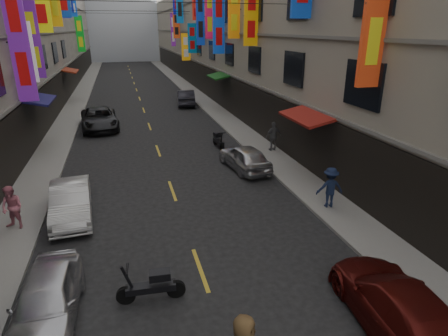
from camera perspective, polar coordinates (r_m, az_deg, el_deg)
sidewalk_left at (r=40.06m, az=-21.43°, el=9.50°), size 2.00×90.00×0.12m
sidewalk_right at (r=40.59m, az=-4.12°, el=10.98°), size 2.00×90.00×0.12m
building_row_right at (r=41.71m, az=4.39°, el=24.22°), size 10.14×90.00×19.00m
haze_block at (r=89.38m, az=-15.38°, el=22.59°), size 18.00×8.00×22.00m
street_awnings at (r=23.58m, az=-14.07°, el=10.73°), size 13.99×35.20×0.41m
lane_markings at (r=36.94m, az=-12.46°, el=9.51°), size 0.12×80.20×0.01m
scooter_crossing at (r=10.44m, az=-10.91°, el=-17.24°), size 1.80×0.50×1.14m
scooter_far_right at (r=22.52m, az=-0.88°, el=4.21°), size 0.50×1.80×1.14m
car_left_near at (r=10.48m, az=-25.41°, el=-17.70°), size 1.56×3.69×1.25m
car_left_mid at (r=15.28m, az=-22.29°, el=-4.72°), size 1.67×4.06×1.31m
car_left_far at (r=28.19m, az=-18.46°, el=7.11°), size 2.86×5.43×1.46m
car_right_near at (r=10.18m, az=25.10°, el=-18.67°), size 2.35×4.72×1.32m
car_right_mid at (r=18.95m, az=3.14°, el=1.65°), size 2.02×3.96×1.29m
car_right_far at (r=35.61m, az=-5.84°, el=10.64°), size 2.04×4.48×1.43m
pedestrian_lfar at (r=15.03m, az=-29.56°, el=-5.27°), size 0.93×0.83×1.58m
pedestrian_rnear at (r=15.21m, az=15.85°, el=-2.85°), size 1.13×0.71×1.63m
pedestrian_rfar at (r=21.69m, az=7.55°, el=4.83°), size 1.04×0.67×1.69m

